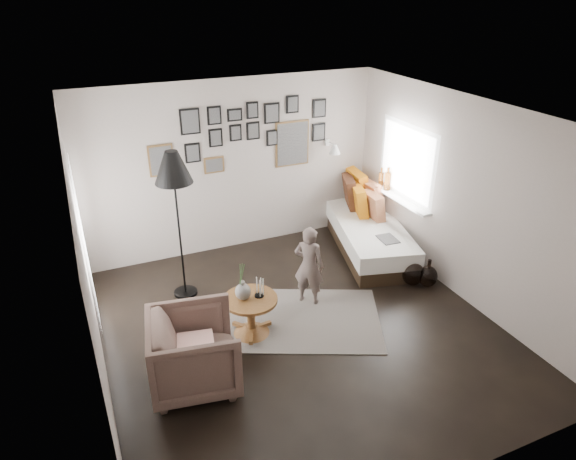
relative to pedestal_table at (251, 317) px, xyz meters
name	(u,v)px	position (x,y,z in m)	size (l,w,h in m)	color
ground	(301,328)	(0.58, -0.16, -0.23)	(4.80, 4.80, 0.00)	black
wall_back	(234,167)	(0.58, 2.24, 1.07)	(4.50, 4.50, 0.00)	#AB9F96
wall_front	(444,369)	(0.58, -2.56, 1.07)	(4.50, 4.50, 0.00)	#AB9F96
wall_left	(87,276)	(-1.67, -0.16, 1.07)	(4.80, 4.80, 0.00)	#AB9F96
wall_right	(463,201)	(2.83, -0.16, 1.07)	(4.80, 4.80, 0.00)	#AB9F96
ceiling	(304,116)	(0.58, -0.16, 2.37)	(4.80, 4.80, 0.00)	white
door_left	(84,245)	(-1.66, 1.04, 0.82)	(0.00, 2.14, 2.14)	white
window_right	(395,192)	(2.75, 1.19, 0.70)	(0.15, 1.32, 1.30)	white
gallery_wall	(251,136)	(0.87, 2.23, 1.51)	(2.74, 0.03, 1.08)	brown
wall_sconce	(334,149)	(2.13, 1.98, 1.23)	(0.18, 0.36, 0.16)	white
rug	(302,319)	(0.68, 0.01, -0.22)	(1.91, 1.34, 0.01)	#B2A89C
pedestal_table	(251,317)	(0.00, 0.00, 0.00)	(0.63, 0.63, 0.50)	brown
vase	(243,289)	(-0.08, 0.02, 0.41)	(0.18, 0.18, 0.45)	black
candles	(259,288)	(0.11, 0.00, 0.38)	(0.11, 0.11, 0.24)	black
daybed	(366,230)	(2.37, 1.30, 0.10)	(1.41, 2.26, 1.04)	black
magazine_on_daybed	(388,239)	(2.32, 0.65, 0.26)	(0.23, 0.32, 0.02)	black
armchair	(194,352)	(-0.81, -0.56, 0.18)	(0.87, 0.90, 0.82)	brown
armchair_cushion	(195,342)	(-0.78, -0.51, 0.25)	(0.37, 0.37, 0.09)	white
floor_lamp	(173,173)	(-0.52, 1.18, 1.49)	(0.47, 0.47, 1.99)	black
magazine_basket	(182,376)	(-0.98, -0.64, -0.01)	(0.42, 0.42, 0.44)	black
demijohn_large	(413,273)	(2.42, 0.14, -0.06)	(0.30, 0.30, 0.45)	black
demijohn_small	(428,276)	(2.58, 0.02, -0.08)	(0.27, 0.27, 0.41)	black
child	(309,266)	(0.92, 0.33, 0.31)	(0.40, 0.26, 1.08)	#5E4F4A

